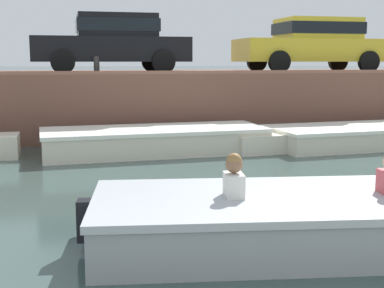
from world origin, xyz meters
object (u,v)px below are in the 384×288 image
object	(u,v)px
boat_moored_east_cream	(367,136)
boat_moored_central_cream	(166,140)
car_centre_yellow	(314,43)
car_left_inner_black	(113,41)
motorboat_passing	(344,219)
mooring_bollard_mid	(97,64)

from	to	relation	value
boat_moored_east_cream	boat_moored_central_cream	bearing A→B (deg)	177.54
car_centre_yellow	car_left_inner_black	bearing A→B (deg)	180.00
car_left_inner_black	boat_moored_east_cream	bearing A→B (deg)	-28.46
boat_moored_central_cream	boat_moored_east_cream	size ratio (longest dim) A/B	0.91
motorboat_passing	car_centre_yellow	xyz separation A→B (m)	(4.12, 9.38, 2.28)
boat_moored_east_cream	car_centre_yellow	world-z (taller)	car_centre_yellow
mooring_bollard_mid	car_left_inner_black	bearing A→B (deg)	66.87
boat_moored_east_cream	car_left_inner_black	bearing A→B (deg)	151.54
car_left_inner_black	mooring_bollard_mid	xyz separation A→B (m)	(-0.52, -1.22, -0.61)
boat_moored_central_cream	motorboat_passing	xyz separation A→B (m)	(0.83, -6.46, 0.01)
boat_moored_east_cream	mooring_bollard_mid	bearing A→B (deg)	163.08
motorboat_passing	car_left_inner_black	xyz separation A→B (m)	(-1.70, 9.38, 2.27)
boat_moored_central_cream	mooring_bollard_mid	world-z (taller)	mooring_bollard_mid
boat_moored_east_cream	mooring_bollard_mid	distance (m)	6.81
boat_moored_central_cream	mooring_bollard_mid	size ratio (longest dim) A/B	13.38
motorboat_passing	mooring_bollard_mid	xyz separation A→B (m)	(-2.22, 8.17, 1.67)
car_centre_yellow	mooring_bollard_mid	size ratio (longest dim) A/B	9.81
motorboat_passing	boat_moored_central_cream	bearing A→B (deg)	97.33
car_centre_yellow	boat_moored_central_cream	bearing A→B (deg)	-149.45
boat_moored_central_cream	car_left_inner_black	bearing A→B (deg)	106.60
boat_moored_central_cream	car_centre_yellow	distance (m)	6.19
boat_moored_central_cream	boat_moored_east_cream	distance (m)	4.92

